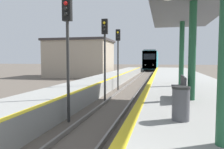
# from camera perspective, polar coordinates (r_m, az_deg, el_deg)

# --- Properties ---
(train) EXTENTS (2.82, 19.11, 4.45)m
(train) POSITION_cam_1_polar(r_m,az_deg,el_deg) (52.94, 10.28, 3.70)
(train) COLOR black
(train) RESTS_ON ground
(signal_near) EXTENTS (0.36, 0.31, 4.94)m
(signal_near) POSITION_cam_1_polar(r_m,az_deg,el_deg) (8.88, -11.57, 9.66)
(signal_near) COLOR #2D2D2D
(signal_near) RESTS_ON ground
(signal_mid) EXTENTS (0.36, 0.31, 4.94)m
(signal_mid) POSITION_cam_1_polar(r_m,az_deg,el_deg) (13.25, -1.91, 7.87)
(signal_mid) COLOR #2D2D2D
(signal_mid) RESTS_ON ground
(signal_far) EXTENTS (0.36, 0.31, 4.94)m
(signal_far) POSITION_cam_1_polar(r_m,az_deg,el_deg) (17.89, 1.57, 6.89)
(signal_far) COLOR #2D2D2D
(signal_far) RESTS_ON ground
(station_canopy) EXTENTS (3.31, 13.81, 3.98)m
(station_canopy) POSITION_cam_1_polar(r_m,az_deg,el_deg) (9.20, 20.50, 17.06)
(station_canopy) COLOR #1E5133
(station_canopy) RESTS_ON platform_right
(trash_bin) EXTENTS (0.46, 0.46, 0.89)m
(trash_bin) POSITION_cam_1_polar(r_m,az_deg,el_deg) (5.96, 17.53, -7.20)
(trash_bin) COLOR #4C4C51
(trash_bin) RESTS_ON platform_right
(bench) EXTENTS (0.44, 1.82, 0.92)m
(bench) POSITION_cam_1_polar(r_m,az_deg,el_deg) (8.99, 17.30, -3.12)
(bench) COLOR #28282D
(bench) RESTS_ON platform_right
(station_building) EXTENTS (9.08, 6.89, 5.33)m
(station_building) POSITION_cam_1_polar(r_m,az_deg,el_deg) (32.03, -8.37, 4.27)
(station_building) COLOR tan
(station_building) RESTS_ON ground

